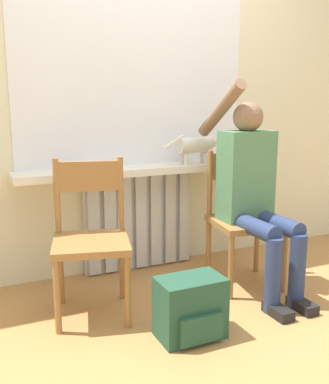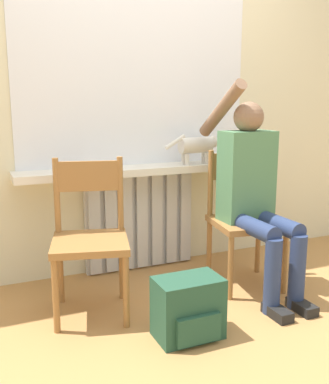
% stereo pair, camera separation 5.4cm
% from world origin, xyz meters
% --- Properties ---
extents(ground_plane, '(12.00, 12.00, 0.00)m').
position_xyz_m(ground_plane, '(0.00, 0.00, 0.00)').
color(ground_plane, '#B27F47').
extents(wall_with_window, '(7.00, 0.06, 2.70)m').
position_xyz_m(wall_with_window, '(0.00, 1.23, 1.35)').
color(wall_with_window, beige).
rests_on(wall_with_window, ground_plane).
extents(radiator, '(0.83, 0.08, 0.73)m').
position_xyz_m(radiator, '(0.00, 1.15, 0.37)').
color(radiator, silver).
rests_on(radiator, ground_plane).
extents(windowsill, '(1.79, 0.26, 0.05)m').
position_xyz_m(windowsill, '(0.00, 1.07, 0.76)').
color(windowsill, white).
rests_on(windowsill, radiator).
extents(window_glass, '(1.72, 0.01, 1.35)m').
position_xyz_m(window_glass, '(0.00, 1.20, 1.45)').
color(window_glass, white).
rests_on(window_glass, windowsill).
extents(chair_left, '(0.52, 0.52, 0.91)m').
position_xyz_m(chair_left, '(-0.52, 0.60, 0.47)').
color(chair_left, '#9E6B38').
rests_on(chair_left, ground_plane).
extents(chair_right, '(0.49, 0.49, 0.91)m').
position_xyz_m(chair_right, '(0.54, 0.60, 0.47)').
color(chair_right, '#9E6B38').
rests_on(chair_right, ground_plane).
extents(person, '(0.36, 0.98, 1.37)m').
position_xyz_m(person, '(0.53, 0.48, 0.69)').
color(person, navy).
rests_on(person, ground_plane).
extents(cat, '(0.43, 0.12, 0.22)m').
position_xyz_m(cat, '(0.40, 1.02, 0.92)').
color(cat, silver).
rests_on(cat, windowsill).
extents(backpack, '(0.35, 0.25, 0.33)m').
position_xyz_m(backpack, '(-0.13, 0.09, 0.16)').
color(backpack, '#234C38').
rests_on(backpack, ground_plane).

